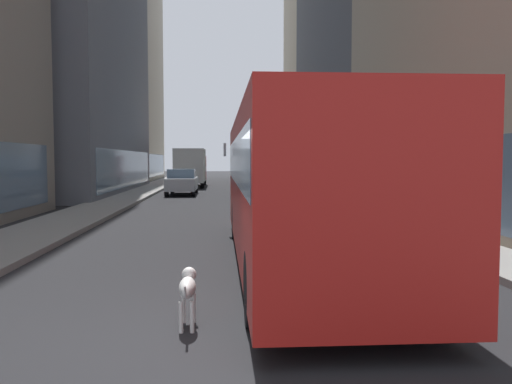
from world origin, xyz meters
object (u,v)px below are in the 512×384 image
transit_bus (296,179)px  car_silver_sedan (182,182)px  dalmatian_dog (188,288)px  box_truck (191,166)px  car_black_suv (283,187)px  car_yellow_taxi (258,176)px

transit_bus → car_silver_sedan: bearing=100.3°
transit_bus → dalmatian_dog: (-2.03, -4.08, -1.26)m
transit_bus → box_truck: 32.06m
transit_bus → dalmatian_dog: 4.73m
car_black_suv → dalmatian_dog: 20.06m
car_silver_sedan → box_truck: bearing=90.0°
car_black_suv → dalmatian_dog: (-3.63, -19.73, -0.31)m
car_yellow_taxi → car_black_suv: same height
transit_bus → car_silver_sedan: transit_bus is taller
car_black_suv → dalmatian_dog: size_ratio=4.92×
car_yellow_taxi → dalmatian_dog: car_yellow_taxi is taller
transit_bus → car_silver_sedan: size_ratio=2.46×
car_yellow_taxi → box_truck: box_truck is taller
car_black_suv → dalmatian_dog: car_black_suv is taller
car_silver_sedan → box_truck: size_ratio=0.62×
car_yellow_taxi → car_silver_sedan: 12.87m
car_yellow_taxi → dalmatian_dog: size_ratio=4.74×
car_silver_sedan → dalmatian_dog: car_silver_sedan is taller
dalmatian_dog → box_truck: bearing=93.1°
box_truck → dalmatian_dog: bearing=-86.9°
car_yellow_taxi → dalmatian_dog: bearing=-95.5°
transit_bus → car_yellow_taxi: bearing=87.3°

